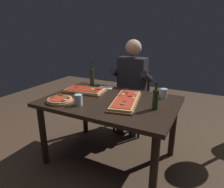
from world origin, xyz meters
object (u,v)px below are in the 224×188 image
Objects in this scene: tumbler_near_camera at (164,93)px; diner_chair at (134,98)px; dining_table at (110,108)px; oil_bottle_amber at (155,99)px; seated_diner at (131,83)px; pizza_round_far at (60,100)px; pizza_rectangular_front at (85,90)px; wine_bottle_dark at (92,77)px; pizza_rectangular_left at (126,100)px; tumbler_far_side at (79,100)px.

diner_chair is at bearing 135.93° from tumbler_near_camera.
tumbler_near_camera is (0.49, 0.33, 0.15)m from dining_table.
seated_diner is (-0.55, 0.77, -0.10)m from oil_bottle_amber.
dining_table is 5.01× the size of pizza_round_far.
dining_table is 0.54m from oil_bottle_amber.
tumbler_near_camera is at bearing 13.65° from pizza_rectangular_front.
diner_chair reaches higher than tumbler_near_camera.
wine_bottle_dark is (-0.03, 0.66, 0.11)m from pizza_round_far.
pizza_rectangular_front is 1.84× the size of pizza_round_far.
seated_diner reaches higher than pizza_rectangular_left.
dining_table is 4.30× the size of wine_bottle_dark.
dining_table is at bearing -85.88° from seated_diner.
oil_bottle_amber is at bearing -4.33° from dining_table.
tumbler_near_camera is (0.31, 0.32, 0.03)m from pizza_rectangular_left.
pizza_round_far is 2.72× the size of tumbler_near_camera.
pizza_rectangular_left is 6.59× the size of tumbler_near_camera.
pizza_rectangular_left is at bearing -134.75° from tumbler_near_camera.
pizza_round_far is at bearing -164.67° from oil_bottle_amber.
pizza_rectangular_left is at bearing 26.25° from pizza_round_far.
tumbler_near_camera is (-0.00, 0.36, -0.05)m from oil_bottle_amber.
diner_chair is at bearing 71.81° from pizza_round_far.
diner_chair reaches higher than pizza_rectangular_left.
pizza_rectangular_left is 0.92m from diner_chair.
oil_bottle_amber is (0.50, -0.04, 0.20)m from dining_table.
dining_table is 5.35× the size of oil_bottle_amber.
pizza_round_far is (-0.04, -0.40, 0.00)m from pizza_rectangular_front.
tumbler_near_camera is (0.93, 0.62, 0.03)m from pizza_round_far.
tumbler_far_side is (-0.20, -0.28, 0.14)m from dining_table.
dining_table is at bearing 175.67° from oil_bottle_amber.
seated_diner reaches higher than wine_bottle_dark.
wine_bottle_dark is at bearing 92.46° from pizza_round_far.
diner_chair is 0.28m from seated_diner.
wine_bottle_dark is at bearing -129.77° from diner_chair.
tumbler_far_side is at bearing -68.42° from wine_bottle_dark.
dining_table is at bearing 34.21° from pizza_round_far.
pizza_rectangular_front and pizza_round_far have the same top height.
oil_bottle_amber is 0.74m from tumbler_far_side.
pizza_round_far is 0.67m from wine_bottle_dark.
pizza_round_far is 0.32× the size of diner_chair.
oil_bottle_amber is 2.41× the size of tumbler_far_side.
diner_chair is at bearing 82.42° from tumbler_far_side.
pizza_rectangular_front is 0.58m from pizza_rectangular_left.
tumbler_far_side is at bearing -126.38° from dining_table.
seated_diner is at bearing 94.12° from dining_table.
tumbler_far_side is (0.25, -0.64, -0.08)m from wine_bottle_dark.
tumbler_far_side is at bearing 4.05° from pizza_round_far.
pizza_rectangular_left is (0.18, 0.01, 0.12)m from dining_table.
wine_bottle_dark is at bearing 177.42° from tumbler_near_camera.
dining_table is 0.37m from tumbler_far_side.
pizza_rectangular_front is at bearing -118.59° from seated_diner.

